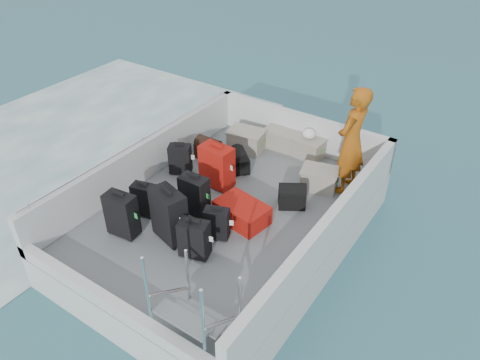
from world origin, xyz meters
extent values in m
plane|color=#184756|center=(0.00, 0.00, 0.00)|extent=(160.00, 160.00, 0.00)
plane|color=white|center=(-4.80, 0.00, 0.00)|extent=(10.00, 10.00, 0.00)
cube|color=silver|center=(0.00, 0.00, 0.30)|extent=(3.60, 5.00, 0.60)
cube|color=slate|center=(0.00, 0.00, 0.61)|extent=(3.30, 4.70, 0.02)
cube|color=silver|center=(-1.73, 0.00, 0.97)|extent=(0.14, 5.00, 0.70)
cube|color=silver|center=(1.73, 0.00, 0.97)|extent=(0.14, 5.00, 0.70)
cube|color=silver|center=(0.00, 2.43, 0.97)|extent=(3.60, 0.14, 0.70)
cube|color=silver|center=(0.00, -2.43, 0.72)|extent=(3.60, 0.14, 0.20)
cylinder|color=silver|center=(-1.73, 0.00, 1.37)|extent=(0.04, 4.80, 0.04)
cube|color=black|center=(-0.93, -1.32, 0.97)|extent=(0.48, 0.31, 0.70)
cube|color=black|center=(-0.99, -0.80, 0.90)|extent=(0.41, 0.29, 0.55)
cube|color=black|center=(-1.31, 0.43, 0.89)|extent=(0.44, 0.37, 0.55)
cube|color=black|center=(-0.30, -0.99, 1.03)|extent=(0.60, 0.45, 0.81)
cube|color=black|center=(-0.39, -0.31, 0.94)|extent=(0.45, 0.28, 0.65)
cube|color=#AF130D|center=(-0.54, 0.48, 0.99)|extent=(0.56, 0.35, 0.75)
cube|color=black|center=(0.23, -1.08, 0.91)|extent=(0.47, 0.36, 0.58)
cube|color=black|center=(0.26, -0.60, 0.87)|extent=(0.41, 0.32, 0.51)
cube|color=#AF130D|center=(0.34, -0.07, 0.78)|extent=(0.87, 0.64, 0.31)
cube|color=gray|center=(-0.79, 1.74, 0.81)|extent=(0.70, 0.53, 0.38)
cube|color=gray|center=(-0.31, 2.20, 0.79)|extent=(0.59, 0.42, 0.34)
cube|color=gray|center=(0.29, 2.20, 0.80)|extent=(0.62, 0.45, 0.36)
cube|color=gray|center=(0.93, 1.38, 0.79)|extent=(0.65, 0.52, 0.35)
ellipsoid|color=yellow|center=(0.74, 1.73, 0.73)|extent=(0.28, 0.26, 0.22)
ellipsoid|color=white|center=(0.29, 2.20, 1.07)|extent=(0.24, 0.24, 0.18)
imported|color=orange|center=(1.30, 1.62, 1.54)|extent=(0.51, 0.72, 1.84)
camera|label=1|loc=(3.48, -4.74, 5.25)|focal=35.00mm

